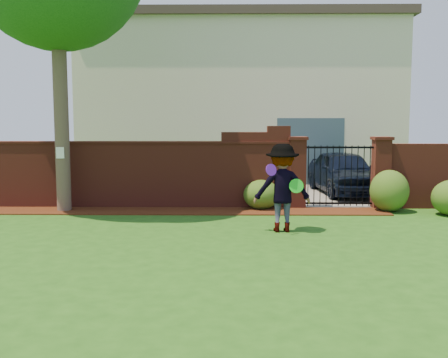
{
  "coord_description": "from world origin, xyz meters",
  "views": [
    {
      "loc": [
        0.65,
        -9.62,
        2.27
      ],
      "look_at": [
        0.5,
        1.4,
        1.05
      ],
      "focal_mm": 41.61,
      "sensor_mm": 36.0,
      "label": 1
    }
  ],
  "objects_px": {
    "man": "(282,188)",
    "frisbee_green": "(296,186)",
    "car": "(346,173)",
    "frisbee_purple": "(271,170)"
  },
  "relations": [
    {
      "from": "car",
      "to": "man",
      "type": "xyz_separation_m",
      "value": [
        -2.53,
        -5.51,
        0.22
      ]
    },
    {
      "from": "frisbee_purple",
      "to": "frisbee_green",
      "type": "height_order",
      "value": "frisbee_purple"
    },
    {
      "from": "car",
      "to": "frisbee_green",
      "type": "xyz_separation_m",
      "value": [
        -2.27,
        -5.71,
        0.29
      ]
    },
    {
      "from": "car",
      "to": "man",
      "type": "relative_size",
      "value": 2.21
    },
    {
      "from": "man",
      "to": "frisbee_green",
      "type": "relative_size",
      "value": 6.28
    },
    {
      "from": "car",
      "to": "frisbee_green",
      "type": "bearing_deg",
      "value": -115.92
    },
    {
      "from": "man",
      "to": "frisbee_purple",
      "type": "xyz_separation_m",
      "value": [
        -0.26,
        -0.36,
        0.41
      ]
    },
    {
      "from": "frisbee_purple",
      "to": "frisbee_green",
      "type": "distance_m",
      "value": 0.65
    },
    {
      "from": "car",
      "to": "frisbee_purple",
      "type": "distance_m",
      "value": 6.53
    },
    {
      "from": "frisbee_green",
      "to": "frisbee_purple",
      "type": "bearing_deg",
      "value": -162.65
    }
  ]
}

